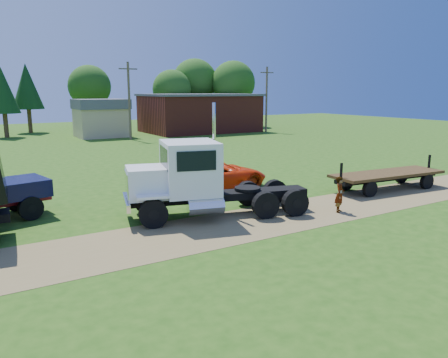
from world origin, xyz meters
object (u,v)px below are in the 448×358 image
white_semi_tractor (192,179)px  orange_pickup (217,175)px  flatbed_trailer (387,176)px  spectator_a (340,195)px

white_semi_tractor → orange_pickup: size_ratio=1.43×
orange_pickup → flatbed_trailer: bearing=-123.3°
white_semi_tractor → orange_pickup: bearing=64.0°
white_semi_tractor → spectator_a: 7.05m
spectator_a → flatbed_trailer: bearing=-15.5°
orange_pickup → white_semi_tractor: bearing=137.9°
white_semi_tractor → spectator_a: size_ratio=5.09×
orange_pickup → flatbed_trailer: size_ratio=0.84×
orange_pickup → flatbed_trailer: 10.01m
flatbed_trailer → spectator_a: 6.36m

